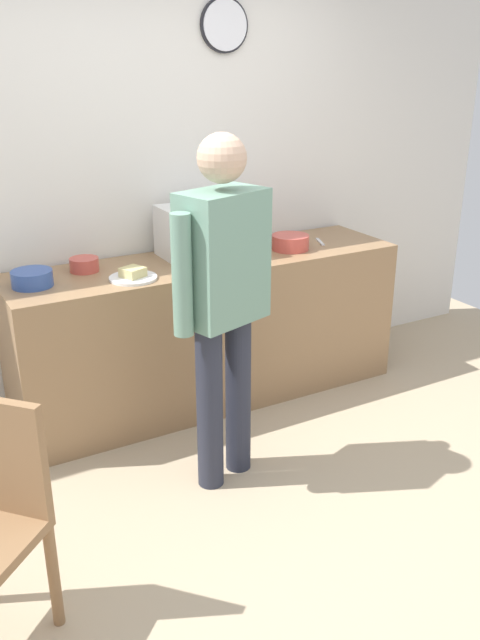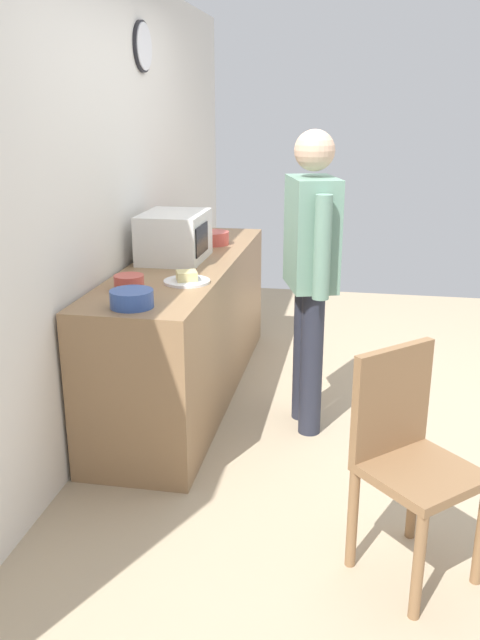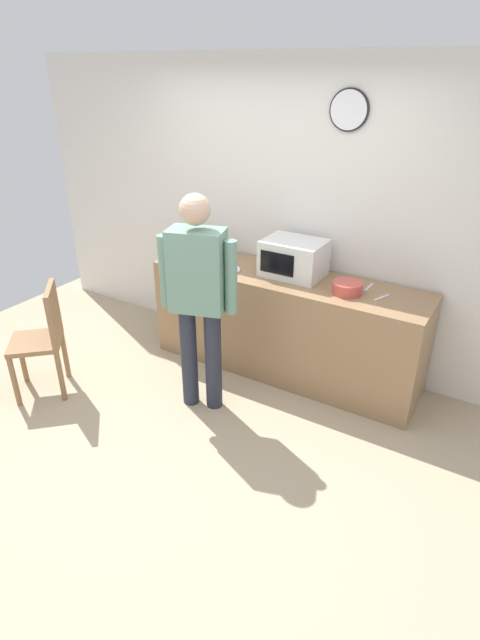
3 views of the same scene
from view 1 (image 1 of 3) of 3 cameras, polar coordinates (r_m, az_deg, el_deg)
The scene contains 11 objects.
ground_plane at distance 3.31m, azimuth 3.00°, elevation -16.13°, with size 6.00×6.00×0.00m, color tan.
back_wall at distance 4.13m, azimuth -8.68°, elevation 11.24°, with size 5.40×0.13×2.60m.
kitchen_counter at distance 4.13m, azimuth -2.65°, elevation -0.83°, with size 2.39×0.62×0.91m, color #93704C.
microwave at distance 4.01m, azimuth -3.02°, elevation 7.54°, with size 0.50×0.39×0.30m.
sandwich_plate at distance 3.65m, azimuth -9.10°, elevation 3.74°, with size 0.26×0.26×0.07m.
salad_bowl at distance 3.65m, azimuth -17.28°, elevation 3.40°, with size 0.21×0.21×0.09m, color #33519E.
cereal_bowl at distance 4.18m, azimuth 4.30°, elevation 6.62°, with size 0.23×0.23×0.09m, color #C64C42.
mixing_bowl at distance 3.83m, azimuth -13.11°, elevation 4.61°, with size 0.16×0.16×0.08m, color #C64C42.
fork_utensil at distance 4.38m, azimuth 6.83°, elevation 6.64°, with size 0.17×0.02×0.01m, color silver.
spoon_utensil at distance 4.41m, azimuth 4.21°, elevation 6.84°, with size 0.17×0.02×0.01m, color silver.
person_standing at distance 3.11m, azimuth -1.45°, elevation 2.54°, with size 0.57×0.35×1.72m.
Camera 1 is at (-1.42, -2.21, 2.02)m, focal length 37.60 mm.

